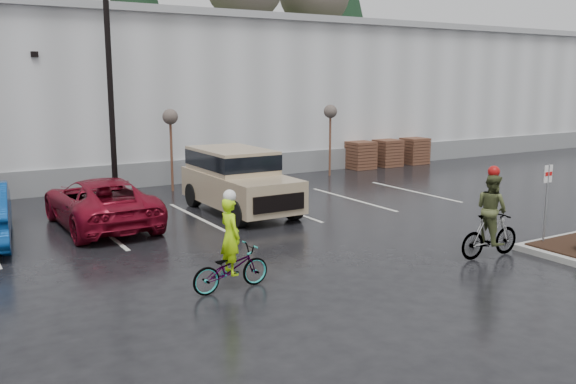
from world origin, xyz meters
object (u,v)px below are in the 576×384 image
pallet_stack_b (387,153)px  pallet_stack_c (414,151)px  suv_tan (240,181)px  cyclist_hivis (231,259)px  pallet_stack_a (360,155)px  fire_lane_sign (547,195)px  cyclist_olive (491,224)px  sapling_east (330,115)px  sapling_mid (170,121)px  car_red (100,202)px  lamppost (108,38)px

pallet_stack_b → pallet_stack_c: (1.80, 0.00, 0.00)m
suv_tan → cyclist_hivis: bearing=-118.1°
pallet_stack_a → fire_lane_sign: (-4.70, -13.80, 0.73)m
pallet_stack_c → suv_tan: size_ratio=0.26×
fire_lane_sign → cyclist_olive: 1.94m
sapling_east → cyclist_olive: 13.40m
sapling_mid → suv_tan: bearing=-83.9°
sapling_east → fire_lane_sign: size_ratio=1.45×
sapling_east → car_red: sapling_east is taller
lamppost → suv_tan: (3.02, -3.87, -4.66)m
fire_lane_sign → suv_tan: bearing=121.1°
sapling_east → pallet_stack_c: sapling_east is taller
pallet_stack_a → pallet_stack_c: 3.50m
pallet_stack_a → car_red: size_ratio=0.26×
pallet_stack_a → cyclist_olive: bearing=-115.6°
fire_lane_sign → cyclist_hivis: (-8.32, 1.30, -0.74)m
pallet_stack_b → cyclist_hivis: (-14.72, -12.50, -0.01)m
lamppost → sapling_mid: 4.00m
pallet_stack_c → cyclist_olive: bearing=-126.4°
fire_lane_sign → car_red: size_ratio=0.42×
car_red → cyclist_hivis: bearing=96.0°
pallet_stack_b → fire_lane_sign: size_ratio=0.61×
sapling_mid → suv_tan: 5.19m
lamppost → pallet_stack_b: bearing=8.0°
suv_tan → sapling_mid: bearing=96.1°
pallet_stack_c → fire_lane_sign: bearing=-120.7°
sapling_east → pallet_stack_b: (4.20, 1.00, -2.05)m
pallet_stack_b → sapling_mid: bearing=-175.1°
car_red → cyclist_hivis: size_ratio=2.49×
pallet_stack_b → fire_lane_sign: 15.23m
pallet_stack_c → cyclist_olive: cyclist_olive is taller
lamppost → suv_tan: 6.77m
lamppost → sapling_east: 10.48m
pallet_stack_a → lamppost: bearing=-170.9°
sapling_mid → sapling_east: bearing=0.0°
sapling_mid → pallet_stack_a: bearing=5.7°
sapling_mid → cyclist_hivis: bearing=-104.7°
lamppost → pallet_stack_c: 16.89m
sapling_mid → pallet_stack_c: sapling_mid is taller
pallet_stack_c → car_red: 18.25m
sapling_east → cyclist_olive: sapling_east is taller
sapling_east → cyclist_olive: size_ratio=1.41×
lamppost → cyclist_hivis: lamppost is taller
fire_lane_sign → cyclist_hivis: 8.46m
cyclist_olive → cyclist_hivis: bearing=83.3°
pallet_stack_a → sapling_east: bearing=-158.2°
cyclist_hivis → sapling_mid: bearing=-18.5°
sapling_mid → pallet_stack_a: size_ratio=2.37×
pallet_stack_c → car_red: bearing=-162.5°
lamppost → pallet_stack_a: bearing=9.1°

